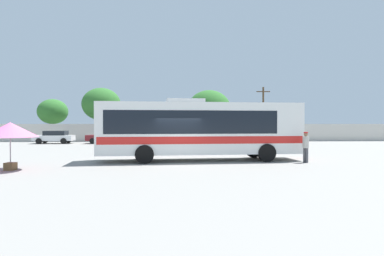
# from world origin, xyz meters

# --- Properties ---
(ground_plane) EXTENTS (300.00, 300.00, 0.00)m
(ground_plane) POSITION_xyz_m (0.00, 10.00, 0.00)
(ground_plane) COLOR gray
(perimeter_wall) EXTENTS (80.00, 0.30, 2.17)m
(perimeter_wall) POSITION_xyz_m (0.00, 22.32, 1.09)
(perimeter_wall) COLOR beige
(perimeter_wall) RESTS_ON ground_plane
(coach_bus_white_red) EXTENTS (12.14, 3.54, 3.66)m
(coach_bus_white_red) POSITION_xyz_m (1.14, 0.99, 1.95)
(coach_bus_white_red) COLOR white
(coach_bus_white_red) RESTS_ON ground_plane
(attendant_by_bus_door) EXTENTS (0.48, 0.48, 1.74)m
(attendant_by_bus_door) POSITION_xyz_m (7.16, -0.37, 0.99)
(attendant_by_bus_door) COLOR #4C4C51
(attendant_by_bus_door) RESTS_ON ground_plane
(vendor_umbrella_secondary_pink) EXTENTS (2.52, 2.52, 2.27)m
(vendor_umbrella_secondary_pink) POSITION_xyz_m (-7.98, -2.74, 1.89)
(vendor_umbrella_secondary_pink) COLOR gray
(vendor_umbrella_secondary_pink) RESTS_ON ground_plane
(parked_car_leftmost_white) EXTENTS (4.26, 2.09, 1.41)m
(parked_car_leftmost_white) POSITION_xyz_m (-13.76, 18.52, 0.76)
(parked_car_leftmost_white) COLOR silver
(parked_car_leftmost_white) RESTS_ON ground_plane
(parked_car_second_maroon) EXTENTS (4.65, 2.27, 1.46)m
(parked_car_second_maroon) POSITION_xyz_m (-7.78, 18.24, 0.78)
(parked_car_second_maroon) COLOR maroon
(parked_car_second_maroon) RESTS_ON ground_plane
(parked_car_third_dark_blue) EXTENTS (4.62, 2.19, 1.42)m
(parked_car_third_dark_blue) POSITION_xyz_m (-2.34, 18.24, 0.76)
(parked_car_third_dark_blue) COLOR navy
(parked_car_third_dark_blue) RESTS_ON ground_plane
(parked_car_rightmost_white) EXTENTS (4.16, 2.24, 1.50)m
(parked_car_rightmost_white) POSITION_xyz_m (4.45, 18.02, 0.79)
(parked_car_rightmost_white) COLOR silver
(parked_car_rightmost_white) RESTS_ON ground_plane
(utility_pole_near) EXTENTS (1.80, 0.24, 7.04)m
(utility_pole_near) POSITION_xyz_m (11.20, 24.45, 3.69)
(utility_pole_near) COLOR #4C3823
(utility_pole_near) RESTS_ON ground_plane
(roadside_tree_left) EXTENTS (4.06, 4.06, 5.60)m
(roadside_tree_left) POSITION_xyz_m (-17.34, 27.61, 3.86)
(roadside_tree_left) COLOR brown
(roadside_tree_left) RESTS_ON ground_plane
(roadside_tree_midleft) EXTENTS (5.07, 5.07, 6.97)m
(roadside_tree_midleft) POSITION_xyz_m (-10.27, 25.76, 4.80)
(roadside_tree_midleft) COLOR brown
(roadside_tree_midleft) RESTS_ON ground_plane
(roadside_tree_midright) EXTENTS (5.59, 5.59, 6.61)m
(roadside_tree_midright) POSITION_xyz_m (4.04, 24.60, 4.24)
(roadside_tree_midright) COLOR brown
(roadside_tree_midright) RESTS_ON ground_plane
(roadside_tree_right) EXTENTS (3.23, 3.23, 5.28)m
(roadside_tree_right) POSITION_xyz_m (2.51, 26.39, 3.89)
(roadside_tree_right) COLOR brown
(roadside_tree_right) RESTS_ON ground_plane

